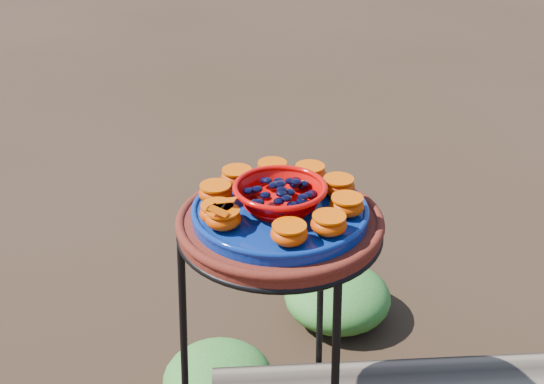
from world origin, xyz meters
The scene contains 18 objects.
plant_stand centered at (0.00, 0.00, 0.35)m, with size 0.44×0.44×0.70m, color black, non-canonical shape.
terracotta_saucer centered at (0.00, 0.00, 0.72)m, with size 0.40×0.40×0.03m, color #3D0F08.
cobalt_plate centered at (0.00, 0.00, 0.74)m, with size 0.34×0.34×0.02m, color navy.
red_bowl centered at (0.00, 0.00, 0.78)m, with size 0.17×0.17×0.05m, color #C90603, non-canonical shape.
glass_gems centered at (0.00, 0.00, 0.81)m, with size 0.13×0.13×0.02m, color black, non-canonical shape.
orange_half_0 centered at (-0.05, -0.12, 0.77)m, with size 0.07×0.07×0.04m, color #A71700.
orange_half_1 centered at (0.07, -0.10, 0.77)m, with size 0.07×0.07×0.04m, color #A71700.
orange_half_2 centered at (0.12, -0.04, 0.77)m, with size 0.07×0.07×0.04m, color #A71700.
orange_half_3 centered at (0.12, 0.04, 0.77)m, with size 0.07×0.07×0.04m, color #A71700.
orange_half_4 centered at (0.08, 0.10, 0.77)m, with size 0.07×0.07×0.04m, color #A71700.
orange_half_5 centered at (0.00, 0.13, 0.77)m, with size 0.07×0.07×0.04m, color #A71700.
orange_half_6 centered at (-0.07, 0.10, 0.77)m, with size 0.07×0.07×0.04m, color #A71700.
orange_half_7 centered at (-0.12, 0.04, 0.77)m, with size 0.07×0.07×0.04m, color #A71700.
orange_half_8 centered at (-0.12, -0.04, 0.77)m, with size 0.07×0.07×0.04m, color #A71700.
orange_half_9 centered at (-0.08, -0.10, 0.77)m, with size 0.07×0.07×0.04m, color #A71700.
butterfly centered at (-0.05, -0.12, 0.80)m, with size 0.08×0.05×0.01m, color #CB4500, non-canonical shape.
foliage_left centered at (-0.27, 0.15, 0.08)m, with size 0.30×0.30×0.15m, color #2E6821.
foliage_back centered at (-0.14, 0.64, 0.09)m, with size 0.34×0.34×0.17m, color #2E6821.
Camera 1 is at (0.54, -1.01, 1.39)m, focal length 45.00 mm.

